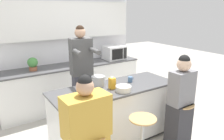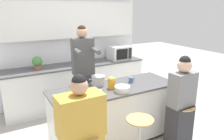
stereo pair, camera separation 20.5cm
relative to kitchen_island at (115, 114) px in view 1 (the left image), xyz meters
The scene contains 17 objects.
ground_plane 0.46m from the kitchen_island, ahead, with size 16.00×16.00×0.00m, color #B2ADA3.
wall_back 2.19m from the kitchen_island, 90.00° to the left, with size 3.27×0.22×2.70m.
back_counter 1.60m from the kitchen_island, 90.00° to the left, with size 3.04×0.63×0.91m.
kitchen_island is the anchor object (origin of this frame).
bar_stool_center 0.67m from the kitchen_island, 90.00° to the right, with size 0.38×0.38×0.68m.
bar_stool_rightmost 1.02m from the kitchen_island, 38.89° to the right, with size 0.38×0.38×0.68m.
person_cooking 0.83m from the kitchen_island, 109.59° to the left, with size 0.43×0.61×1.80m.
person_wrapped_blanket 1.04m from the kitchen_island, 141.79° to the right, with size 0.52×0.30×1.39m.
person_seated_near 1.02m from the kitchen_island, 39.35° to the right, with size 0.39×0.27×1.43m.
cooking_pot 0.59m from the kitchen_island, 134.25° to the left, with size 0.30×0.21×0.15m.
fruit_bowl 0.54m from the kitchen_island, 89.03° to the right, with size 0.22×0.22×0.08m.
coffee_cup_near 0.60m from the kitchen_island, ahead, with size 0.11×0.08×0.09m.
coffee_cup_far 0.66m from the kitchen_island, 149.05° to the right, with size 0.12×0.09×0.09m.
banana_bunch 0.77m from the kitchen_island, behind, with size 0.17×0.12×0.05m.
juice_carton 0.54m from the kitchen_island, 151.96° to the right, with size 0.08×0.08×0.18m.
microwave 1.98m from the kitchen_island, 56.37° to the left, with size 0.47×0.39×0.31m.
potted_plant 1.89m from the kitchen_island, 116.75° to the left, with size 0.19×0.19×0.25m.
Camera 1 is at (-1.75, -2.60, 2.05)m, focal length 35.00 mm.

